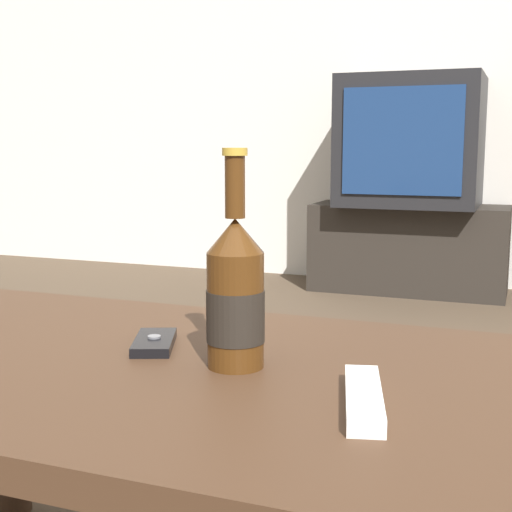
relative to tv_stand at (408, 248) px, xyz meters
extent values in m
cube|color=silver|center=(0.09, 0.26, 1.08)|extent=(8.00, 0.05, 2.60)
cube|color=#422B1C|center=(0.09, -2.76, 0.20)|extent=(1.08, 0.64, 0.04)
cylinder|color=#382417|center=(-0.39, -2.50, -0.02)|extent=(0.07, 0.07, 0.40)
cube|color=#28231E|center=(0.00, 0.00, 0.00)|extent=(0.96, 0.38, 0.44)
cube|color=black|center=(0.00, 0.00, 0.53)|extent=(0.66, 0.59, 0.63)
cube|color=navy|center=(0.00, -0.30, 0.53)|extent=(0.54, 0.01, 0.49)
cylinder|color=#47280F|center=(0.20, -2.75, 0.30)|extent=(0.08, 0.08, 0.15)
cylinder|color=black|center=(0.20, -2.75, 0.29)|extent=(0.08, 0.08, 0.07)
cone|color=#47280F|center=(0.20, -2.75, 0.40)|extent=(0.08, 0.08, 0.05)
cylinder|color=#47280F|center=(0.20, -2.75, 0.46)|extent=(0.03, 0.03, 0.08)
cylinder|color=#B79333|center=(0.20, -2.75, 0.51)|extent=(0.03, 0.03, 0.01)
cube|color=black|center=(0.05, -2.71, 0.23)|extent=(0.09, 0.13, 0.01)
cylinder|color=slate|center=(0.05, -2.71, 0.24)|extent=(0.02, 0.02, 0.00)
cube|color=white|center=(0.39, -2.83, 0.23)|extent=(0.08, 0.19, 0.02)
camera|label=1|loc=(0.55, -3.59, 0.51)|focal=50.00mm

